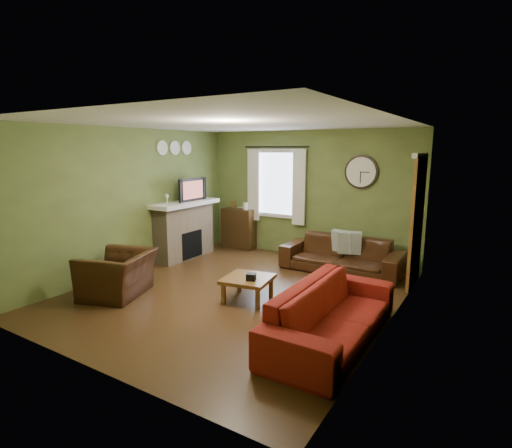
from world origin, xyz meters
The scene contains 31 objects.
floor centered at (0.00, 0.00, 0.00)m, with size 4.60×5.20×0.00m, color #432914.
ceiling centered at (0.00, 0.00, 2.60)m, with size 4.60×5.20×0.00m, color white.
wall_left centered at (-2.30, 0.00, 1.30)m, with size 0.00×5.20×2.60m, color olive.
wall_right centered at (2.30, 0.00, 1.30)m, with size 0.00×5.20×2.60m, color olive.
wall_back centered at (0.00, 2.60, 1.30)m, with size 4.60×0.00×2.60m, color olive.
wall_front centered at (0.00, -2.60, 1.30)m, with size 4.60×0.00×2.60m, color olive.
fireplace centered at (-2.10, 1.15, 0.55)m, with size 0.40×1.40×1.10m, color #937B61.
firebox centered at (-1.91, 1.15, 0.30)m, with size 0.04×0.60×0.55m, color black.
mantel centered at (-2.07, 1.15, 1.14)m, with size 0.58×1.60×0.08m, color white.
tv centered at (-2.05, 1.30, 1.35)m, with size 0.60×0.08×0.35m, color black.
tv_screen centered at (-1.97, 1.30, 1.41)m, with size 0.02×0.62×0.36m, color #994C3F.
medallion_left centered at (-2.28, 0.80, 2.25)m, with size 0.28×0.28×0.03m, color white.
medallion_mid centered at (-2.28, 1.15, 2.25)m, with size 0.28×0.28×0.03m, color white.
medallion_right centered at (-2.28, 1.50, 2.25)m, with size 0.28×0.28×0.03m, color white.
window_pane centered at (-0.70, 2.58, 1.50)m, with size 1.00×0.02×1.30m, color silver, non-canonical shape.
curtain_rod centered at (-0.70, 2.48, 2.27)m, with size 0.03×0.03×1.50m, color black.
curtain_left centered at (-1.25, 2.48, 1.45)m, with size 0.28×0.04×1.55m, color white.
curtain_right centered at (-0.15, 2.48, 1.45)m, with size 0.28×0.04×1.55m, color white.
wall_clock centered at (1.10, 2.55, 1.80)m, with size 0.64×0.06×0.64m, color white, non-canonical shape.
door centered at (2.27, 1.85, 1.05)m, with size 0.05×0.90×2.10m, color #915928.
bookshelf centered at (-1.61, 2.42, 0.45)m, with size 0.76×0.32×0.90m, color #35230F, non-canonical shape.
book centered at (-1.70, 2.59, 0.96)m, with size 0.15×0.21×0.02m, color brown.
sofa_brown centered at (1.00, 1.93, 0.32)m, with size 2.16×0.85×0.63m, color black.
pillow_left centered at (1.12, 1.99, 0.55)m, with size 0.42×0.13×0.42m, color #929B96.
pillow_right centered at (0.98, 2.02, 0.55)m, with size 0.40×0.12×0.40m, color #929B96.
sofa_red centered at (1.83, -0.70, 0.33)m, with size 2.28×0.89×0.67m, color maroon.
armchair centered at (-1.51, -1.03, 0.34)m, with size 1.03×0.90×0.67m, color black.
coffee_table centered at (0.31, -0.17, 0.18)m, with size 0.67×0.67×0.36m, color brown, non-canonical shape.
tissue_box centered at (0.42, -0.25, 0.40)m, with size 0.13×0.13×0.10m, color black.
wine_glass_a centered at (-2.05, 0.64, 1.28)m, with size 0.07×0.07×0.20m, color white, non-canonical shape.
wine_glass_b centered at (-2.05, 0.64, 1.27)m, with size 0.06×0.06×0.19m, color white, non-canonical shape.
Camera 1 is at (3.38, -4.92, 2.23)m, focal length 28.00 mm.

